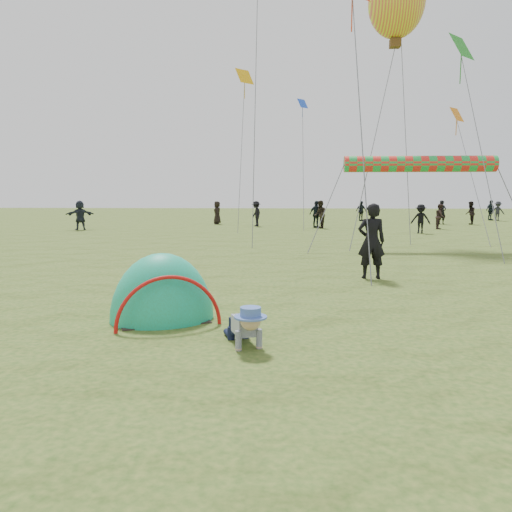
# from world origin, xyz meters

# --- Properties ---
(ground) EXTENTS (140.00, 140.00, 0.00)m
(ground) POSITION_xyz_m (0.00, 0.00, 0.00)
(ground) COLOR #264615
(crawling_toddler) EXTENTS (0.85, 0.99, 0.64)m
(crawling_toddler) POSITION_xyz_m (-0.61, 0.33, 0.32)
(crawling_toddler) COLOR black
(crawling_toddler) RESTS_ON ground
(popup_tent) EXTENTS (2.24, 2.08, 2.33)m
(popup_tent) POSITION_xyz_m (-2.20, 1.82, 0.00)
(popup_tent) COLOR #1E935C
(popup_tent) RESTS_ON ground
(standing_adult) EXTENTS (0.72, 0.48, 1.94)m
(standing_adult) POSITION_xyz_m (2.16, 6.33, 0.97)
(standing_adult) COLOR black
(standing_adult) RESTS_ON ground
(crowd_person_1) EXTENTS (0.85, 0.94, 1.58)m
(crowd_person_1) POSITION_xyz_m (9.55, 25.05, 0.79)
(crowd_person_1) COLOR #2E201E
(crowd_person_1) RESTS_ON ground
(crowd_person_2) EXTENTS (1.02, 0.79, 1.62)m
(crowd_person_2) POSITION_xyz_m (6.05, 34.38, 0.81)
(crowd_person_2) COLOR black
(crowd_person_2) RESTS_ON ground
(crowd_person_3) EXTENTS (1.04, 0.63, 1.58)m
(crowd_person_3) POSITION_xyz_m (17.18, 35.14, 0.79)
(crowd_person_3) COLOR #222329
(crowd_person_3) RESTS_ON ground
(crowd_person_4) EXTENTS (0.69, 0.91, 1.66)m
(crowd_person_4) POSITION_xyz_m (-5.02, 29.44, 0.83)
(crowd_person_4) COLOR black
(crowd_person_4) RESTS_ON ground
(crowd_person_5) EXTENTS (1.71, 1.26, 1.79)m
(crowd_person_5) POSITION_xyz_m (-12.53, 23.03, 0.89)
(crowd_person_5) COLOR #242936
(crowd_person_5) RESTS_ON ground
(crowd_person_7) EXTENTS (0.89, 0.98, 1.66)m
(crowd_person_7) POSITION_xyz_m (13.09, 29.85, 0.83)
(crowd_person_7) COLOR black
(crowd_person_7) RESTS_ON ground
(crowd_person_8) EXTENTS (1.05, 0.86, 1.68)m
(crowd_person_8) POSITION_xyz_m (16.95, 36.04, 0.84)
(crowd_person_8) COLOR black
(crowd_person_8) RESTS_ON ground
(crowd_person_9) EXTENTS (1.18, 0.92, 1.61)m
(crowd_person_9) POSITION_xyz_m (7.44, 21.63, 0.80)
(crowd_person_9) COLOR black
(crowd_person_9) RESTS_ON ground
(crowd_person_12) EXTENTS (0.73, 0.59, 1.72)m
(crowd_person_12) POSITION_xyz_m (11.19, 30.08, 0.86)
(crowd_person_12) COLOR black
(crowd_person_12) RESTS_ON ground
(crowd_person_13) EXTENTS (0.81, 0.97, 1.78)m
(crowd_person_13) POSITION_xyz_m (2.14, 25.33, 0.89)
(crowd_person_13) COLOR black
(crowd_person_13) RESTS_ON ground
(crowd_person_14) EXTENTS (1.08, 0.95, 1.75)m
(crowd_person_14) POSITION_xyz_m (1.93, 25.84, 0.87)
(crowd_person_14) COLOR black
(crowd_person_14) RESTS_ON ground
(crowd_person_15) EXTENTS (1.03, 1.26, 1.70)m
(crowd_person_15) POSITION_xyz_m (-2.06, 27.15, 0.85)
(crowd_person_15) COLOR black
(crowd_person_15) RESTS_ON ground
(balloon_kite) EXTENTS (2.56, 2.56, 3.58)m
(balloon_kite) POSITION_xyz_m (4.91, 17.64, 10.65)
(balloon_kite) COLOR #E0EE17
(rainbow_tube_kite) EXTENTS (5.88, 0.64, 0.64)m
(rainbow_tube_kite) POSITION_xyz_m (5.20, 13.69, 3.36)
(rainbow_tube_kite) COLOR red
(diamond_kite_2) EXTENTS (1.19, 1.19, 0.97)m
(diamond_kite_2) POSITION_xyz_m (-2.73, 26.09, 9.60)
(diamond_kite_2) COLOR #F5A909
(diamond_kite_3) EXTENTS (1.20, 1.20, 0.98)m
(diamond_kite_3) POSITION_xyz_m (6.81, 14.29, 7.93)
(diamond_kite_3) COLOR #218A20
(diamond_kite_4) EXTENTS (0.76, 0.76, 0.62)m
(diamond_kite_4) POSITION_xyz_m (1.02, 27.87, 8.19)
(diamond_kite_4) COLOR blue
(diamond_kite_7) EXTENTS (0.86, 0.86, 0.71)m
(diamond_kite_7) POSITION_xyz_m (8.41, 19.39, 6.10)
(diamond_kite_7) COLOR orange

